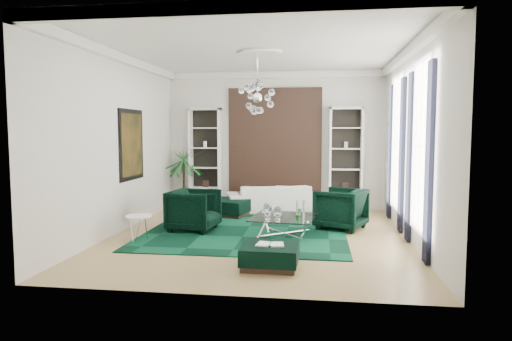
# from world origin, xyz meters

# --- Properties ---
(floor) EXTENTS (6.00, 7.00, 0.02)m
(floor) POSITION_xyz_m (0.00, 0.00, -0.01)
(floor) COLOR tan
(floor) RESTS_ON ground
(ceiling) EXTENTS (6.00, 7.00, 0.02)m
(ceiling) POSITION_xyz_m (0.00, 0.00, 3.81)
(ceiling) COLOR white
(ceiling) RESTS_ON ground
(wall_back) EXTENTS (6.00, 0.02, 3.80)m
(wall_back) POSITION_xyz_m (0.00, 3.51, 1.90)
(wall_back) COLOR silver
(wall_back) RESTS_ON ground
(wall_front) EXTENTS (6.00, 0.02, 3.80)m
(wall_front) POSITION_xyz_m (0.00, -3.51, 1.90)
(wall_front) COLOR silver
(wall_front) RESTS_ON ground
(wall_left) EXTENTS (0.02, 7.00, 3.80)m
(wall_left) POSITION_xyz_m (-3.01, 0.00, 1.90)
(wall_left) COLOR silver
(wall_left) RESTS_ON ground
(wall_right) EXTENTS (0.02, 7.00, 3.80)m
(wall_right) POSITION_xyz_m (3.01, 0.00, 1.90)
(wall_right) COLOR silver
(wall_right) RESTS_ON ground
(crown_molding) EXTENTS (6.00, 7.00, 0.18)m
(crown_molding) POSITION_xyz_m (0.00, 0.00, 3.70)
(crown_molding) COLOR white
(crown_molding) RESTS_ON ceiling
(ceiling_medallion) EXTENTS (0.90, 0.90, 0.05)m
(ceiling_medallion) POSITION_xyz_m (0.00, 0.30, 3.77)
(ceiling_medallion) COLOR white
(ceiling_medallion) RESTS_ON ceiling
(tapestry) EXTENTS (2.50, 0.06, 2.80)m
(tapestry) POSITION_xyz_m (0.00, 3.46, 1.90)
(tapestry) COLOR black
(tapestry) RESTS_ON wall_back
(shelving_left) EXTENTS (0.90, 0.38, 2.80)m
(shelving_left) POSITION_xyz_m (-1.95, 3.31, 1.40)
(shelving_left) COLOR white
(shelving_left) RESTS_ON floor
(shelving_right) EXTENTS (0.90, 0.38, 2.80)m
(shelving_right) POSITION_xyz_m (1.95, 3.31, 1.40)
(shelving_right) COLOR white
(shelving_right) RESTS_ON floor
(painting) EXTENTS (0.04, 1.30, 1.60)m
(painting) POSITION_xyz_m (-2.97, 0.60, 1.85)
(painting) COLOR black
(painting) RESTS_ON wall_left
(window_near) EXTENTS (0.03, 1.10, 2.90)m
(window_near) POSITION_xyz_m (2.99, -0.90, 1.90)
(window_near) COLOR white
(window_near) RESTS_ON wall_right
(curtain_near_a) EXTENTS (0.07, 0.30, 3.25)m
(curtain_near_a) POSITION_xyz_m (2.96, -1.68, 1.65)
(curtain_near_a) COLOR black
(curtain_near_a) RESTS_ON floor
(curtain_near_b) EXTENTS (0.07, 0.30, 3.25)m
(curtain_near_b) POSITION_xyz_m (2.96, -0.12, 1.65)
(curtain_near_b) COLOR black
(curtain_near_b) RESTS_ON floor
(window_far) EXTENTS (0.03, 1.10, 2.90)m
(window_far) POSITION_xyz_m (2.99, 1.50, 1.90)
(window_far) COLOR white
(window_far) RESTS_ON wall_right
(curtain_far_a) EXTENTS (0.07, 0.30, 3.25)m
(curtain_far_a) POSITION_xyz_m (2.96, 0.72, 1.65)
(curtain_far_a) COLOR black
(curtain_far_a) RESTS_ON floor
(curtain_far_b) EXTENTS (0.07, 0.30, 3.25)m
(curtain_far_b) POSITION_xyz_m (2.96, 2.28, 1.65)
(curtain_far_b) COLOR black
(curtain_far_b) RESTS_ON floor
(rug) EXTENTS (4.20, 5.00, 0.02)m
(rug) POSITION_xyz_m (-0.30, 0.79, 0.01)
(rug) COLOR black
(rug) RESTS_ON floor
(sofa) EXTENTS (2.62, 1.66, 0.71)m
(sofa) POSITION_xyz_m (0.02, 2.90, 0.36)
(sofa) COLOR silver
(sofa) RESTS_ON floor
(armchair_left) EXTENTS (1.11, 1.08, 0.90)m
(armchair_left) POSITION_xyz_m (-1.45, 0.26, 0.45)
(armchair_left) COLOR black
(armchair_left) RESTS_ON floor
(armchair_right) EXTENTS (1.29, 1.28, 0.90)m
(armchair_right) POSITION_xyz_m (1.71, 0.87, 0.45)
(armchair_right) COLOR black
(armchair_right) RESTS_ON floor
(coffee_table) EXTENTS (1.39, 1.39, 0.43)m
(coffee_table) POSITION_xyz_m (0.53, -0.09, 0.21)
(coffee_table) COLOR white
(coffee_table) RESTS_ON floor
(ottoman_side) EXTENTS (1.14, 1.14, 0.42)m
(ottoman_side) POSITION_xyz_m (-1.01, 2.07, 0.21)
(ottoman_side) COLOR black
(ottoman_side) RESTS_ON floor
(ottoman_front) EXTENTS (0.91, 0.91, 0.35)m
(ottoman_front) POSITION_xyz_m (0.46, -2.14, 0.18)
(ottoman_front) COLOR black
(ottoman_front) RESTS_ON floor
(book) EXTENTS (0.44, 0.29, 0.03)m
(book) POSITION_xyz_m (0.46, -2.14, 0.37)
(book) COLOR white
(book) RESTS_ON ottoman_front
(side_table) EXTENTS (0.56, 0.56, 0.50)m
(side_table) POSITION_xyz_m (-2.28, -0.80, 0.25)
(side_table) COLOR white
(side_table) RESTS_ON floor
(palm) EXTENTS (1.71, 1.71, 2.18)m
(palm) POSITION_xyz_m (-2.54, 3.15, 1.09)
(palm) COLOR #1B6626
(palm) RESTS_ON floor
(chandelier) EXTENTS (1.05, 1.05, 0.75)m
(chandelier) POSITION_xyz_m (-0.08, 0.39, 2.85)
(chandelier) COLOR white
(chandelier) RESTS_ON ceiling
(table_plant) EXTENTS (0.13, 0.11, 0.22)m
(table_plant) POSITION_xyz_m (0.84, -0.35, 0.54)
(table_plant) COLOR #1B6626
(table_plant) RESTS_ON coffee_table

